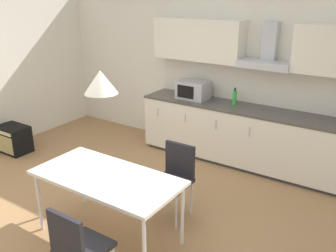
% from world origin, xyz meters
% --- Properties ---
extents(ground_plane, '(8.84, 7.43, 0.02)m').
position_xyz_m(ground_plane, '(0.00, 0.00, -0.01)').
color(ground_plane, '#9E754C').
extents(wall_back, '(7.08, 0.10, 2.53)m').
position_xyz_m(wall_back, '(0.00, 2.53, 1.27)').
color(wall_back, silver).
rests_on(wall_back, ground_plane).
extents(kitchen_counter, '(3.68, 0.64, 0.89)m').
position_xyz_m(kitchen_counter, '(0.90, 2.17, 0.45)').
color(kitchen_counter, '#333333').
rests_on(kitchen_counter, ground_plane).
extents(backsplash_tile, '(3.66, 0.02, 0.56)m').
position_xyz_m(backsplash_tile, '(0.90, 2.47, 1.17)').
color(backsplash_tile, silver).
rests_on(backsplash_tile, kitchen_counter).
extents(upper_wall_cabinets, '(3.66, 0.40, 0.63)m').
position_xyz_m(upper_wall_cabinets, '(0.90, 2.31, 1.79)').
color(upper_wall_cabinets, silver).
extents(microwave, '(0.48, 0.35, 0.28)m').
position_xyz_m(microwave, '(-0.20, 2.17, 1.03)').
color(microwave, '#ADADB2').
rests_on(microwave, kitchen_counter).
extents(bottle_green, '(0.06, 0.06, 0.26)m').
position_xyz_m(bottle_green, '(0.49, 2.22, 1.00)').
color(bottle_green, green).
rests_on(bottle_green, kitchen_counter).
extents(dining_table, '(1.56, 0.77, 0.73)m').
position_xyz_m(dining_table, '(0.23, -0.34, 0.69)').
color(dining_table, silver).
rests_on(dining_table, ground_plane).
extents(chair_far_right, '(0.40, 0.40, 0.87)m').
position_xyz_m(chair_far_right, '(0.58, 0.43, 0.53)').
color(chair_far_right, black).
rests_on(chair_far_right, ground_plane).
extents(chair_near_right, '(0.40, 0.40, 0.87)m').
position_xyz_m(chair_near_right, '(0.59, -1.10, 0.53)').
color(chair_near_right, black).
rests_on(chair_near_right, ground_plane).
extents(guitar_amp, '(0.52, 0.37, 0.44)m').
position_xyz_m(guitar_amp, '(-2.60, 0.49, 0.22)').
color(guitar_amp, black).
rests_on(guitar_amp, ground_plane).
extents(pendant_lamp, '(0.32, 0.32, 0.22)m').
position_xyz_m(pendant_lamp, '(0.23, -0.34, 1.72)').
color(pendant_lamp, silver).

